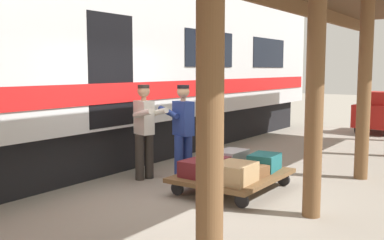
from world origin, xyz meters
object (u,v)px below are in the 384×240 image
Objects in this scene: luggage_cart at (233,176)px; suitcase_maroon_trunk at (199,169)px; suitcase_burgundy_valise at (216,164)px; porter_in_overalls at (183,129)px; suitcase_brown_leather at (250,171)px; porter_by_door at (145,128)px; baggage_tug at (378,113)px; suitcase_tan_vintage at (235,173)px; suitcase_teal_softside at (264,162)px; suitcase_gray_aluminum at (231,158)px; train_car at (57,65)px.

suitcase_maroon_trunk is (0.32, 0.51, 0.17)m from luggage_cart.
luggage_cart is 3.38× the size of suitcase_burgundy_valise.
suitcase_burgundy_valise is 0.32× the size of porter_in_overalls.
porter_by_door is (1.99, 0.25, 0.56)m from suitcase_brown_leather.
suitcase_burgundy_valise is at bearing -90.00° from suitcase_maroon_trunk.
porter_in_overalls is 8.45m from baggage_tug.
suitcase_tan_vintage reaches higher than suitcase_brown_leather.
suitcase_brown_leather is 0.83× the size of suitcase_burgundy_valise.
suitcase_maroon_trunk is 1.46m from porter_by_door.
suitcase_brown_leather is 0.81× the size of suitcase_teal_softside.
suitcase_burgundy_valise is 0.89m from porter_in_overalls.
suitcase_gray_aluminum is 0.33× the size of baggage_tug.
suitcase_teal_softside is at bearing 89.33° from baggage_tug.
porter_in_overalls is (1.37, -0.56, 0.49)m from suitcase_tan_vintage.
suitcase_teal_softside is at bearing -159.10° from porter_by_door.
suitcase_tan_vintage reaches higher than suitcase_gray_aluminum.
suitcase_tan_vintage is 0.37× the size of porter_by_door.
suitcase_burgundy_valise is (0.65, 0.51, -0.02)m from suitcase_teal_softside.
baggage_tug is at bearing -92.84° from luggage_cart.
suitcase_brown_leather is 2.08m from porter_by_door.
suitcase_tan_vintage is at bearing 180.00° from suitcase_maroon_trunk.
luggage_cart is at bearing -57.70° from suitcase_tan_vintage.
suitcase_brown_leather is (0.00, -0.51, -0.07)m from suitcase_tan_vintage.
porter_by_door is at bearing 8.49° from luggage_cart.
porter_by_door reaches higher than suitcase_tan_vintage.
porter_in_overalls reaches higher than suitcase_burgundy_valise.
train_car is 2.93m from porter_in_overalls.
train_car is 9.89m from baggage_tug.
suitcase_teal_softside reaches higher than luggage_cart.
porter_in_overalls is (1.04, -0.05, 0.68)m from luggage_cart.
porter_by_door is 0.95× the size of baggage_tug.
suitcase_brown_leather is at bearing 141.66° from suitcase_gray_aluminum.
porter_in_overalls reaches higher than suitcase_tan_vintage.
suitcase_gray_aluminum is at bearing -38.34° from suitcase_brown_leather.
suitcase_brown_leather is at bearing 89.37° from baggage_tug.
suitcase_gray_aluminum is at bearing -90.00° from suitcase_burgundy_valise.
train_car is 10.33× the size of baggage_tug.
porter_by_door is (1.34, 0.76, 0.50)m from suitcase_gray_aluminum.
suitcase_gray_aluminum is (0.65, 0.00, -0.00)m from suitcase_teal_softside.
suitcase_maroon_trunk is at bearing 142.25° from porter_in_overalls.
suitcase_gray_aluminum is 1.19× the size of suitcase_maroon_trunk.
suitcase_maroon_trunk is at bearing 57.70° from suitcase_teal_softside.
luggage_cart is 1.04× the size of baggage_tug.
porter_by_door reaches higher than luggage_cart.
suitcase_gray_aluminum is (0.65, -1.02, -0.01)m from suitcase_tan_vintage.
porter_in_overalls is at bearing -22.22° from suitcase_tan_vintage.
baggage_tug is at bearing -90.67° from suitcase_teal_softside.
luggage_cart is at bearing -122.30° from suitcase_maroon_trunk.
baggage_tug is at bearing -103.58° from porter_by_door.
baggage_tug reaches higher than suitcase_burgundy_valise.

